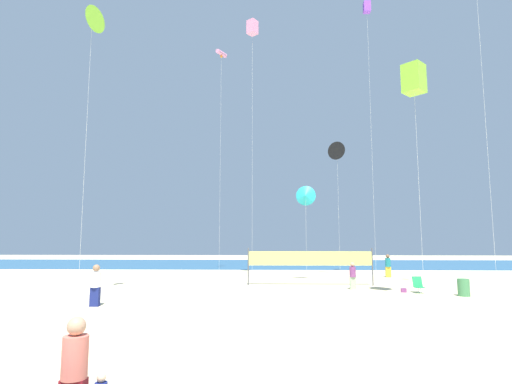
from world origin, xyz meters
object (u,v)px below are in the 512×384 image
(beachgoer_plum_shirt, at_px, (353,275))
(folding_beach_chair, at_px, (418,284))
(kite_violet_box, at_px, (367,9))
(kite_lime_box, at_px, (414,79))
(kite_pink_tube, at_px, (221,55))
(mother_figure, at_px, (74,370))
(beach_handbag, at_px, (404,290))
(kite_lime_delta, at_px, (92,20))
(kite_black_delta, at_px, (337,151))
(kite_pink_box, at_px, (252,28))
(kite_cyan_delta, at_px, (306,196))
(beachgoer_teal_shirt, at_px, (388,265))
(beachgoer_white_shirt, at_px, (96,284))
(volleyball_net, at_px, (310,260))
(trash_barrel, at_px, (464,287))

(beachgoer_plum_shirt, bearing_deg, folding_beach_chair, -132.89)
(kite_violet_box, relative_size, kite_lime_box, 1.86)
(kite_lime_box, xyz_separation_m, kite_pink_tube, (-11.77, 15.94, 9.15))
(mother_figure, height_order, kite_violet_box, kite_violet_box)
(beach_handbag, relative_size, kite_lime_delta, 0.02)
(kite_black_delta, height_order, kite_pink_box, kite_pink_box)
(kite_cyan_delta, height_order, kite_violet_box, kite_violet_box)
(beachgoer_teal_shirt, bearing_deg, kite_lime_delta, 9.15)
(beachgoer_plum_shirt, distance_m, beachgoer_teal_shirt, 9.11)
(folding_beach_chair, bearing_deg, kite_cyan_delta, 101.65)
(beach_handbag, bearing_deg, beachgoer_white_shirt, -160.93)
(kite_pink_tube, bearing_deg, beachgoer_white_shirt, -100.54)
(volleyball_net, xyz_separation_m, kite_pink_box, (-3.94, 3.38, 17.98))
(beach_handbag, height_order, kite_pink_tube, kite_pink_tube)
(kite_black_delta, bearing_deg, kite_violet_box, -47.94)
(kite_black_delta, height_order, kite_cyan_delta, kite_black_delta)
(kite_cyan_delta, xyz_separation_m, kite_pink_tube, (-7.08, 6.55, 14.00))
(mother_figure, distance_m, kite_pink_box, 30.08)
(kite_cyan_delta, bearing_deg, kite_black_delta, 50.99)
(trash_barrel, distance_m, kite_black_delta, 15.31)
(beachgoer_white_shirt, height_order, kite_pink_tube, kite_pink_tube)
(beachgoer_white_shirt, height_order, kite_pink_box, kite_pink_box)
(beachgoer_plum_shirt, relative_size, volleyball_net, 0.20)
(folding_beach_chair, distance_m, kite_pink_box, 22.49)
(beachgoer_white_shirt, xyz_separation_m, trash_barrel, (17.92, 3.88, -0.53))
(folding_beach_chair, relative_size, trash_barrel, 0.99)
(beachgoer_teal_shirt, bearing_deg, folding_beach_chair, 59.11)
(trash_barrel, bearing_deg, beach_handbag, 152.43)
(mother_figure, xyz_separation_m, beachgoer_teal_shirt, (12.34, 26.00, 0.04))
(beachgoer_teal_shirt, relative_size, trash_barrel, 2.00)
(beachgoer_plum_shirt, xyz_separation_m, kite_black_delta, (0.65, 8.23, 9.36))
(kite_cyan_delta, bearing_deg, beachgoer_teal_shirt, 27.10)
(kite_black_delta, distance_m, kite_lime_box, 13.20)
(beachgoer_plum_shirt, xyz_separation_m, trash_barrel, (5.23, -2.63, -0.41))
(mother_figure, relative_size, beach_handbag, 5.76)
(beachgoer_white_shirt, xyz_separation_m, kite_lime_box, (15.05, 1.67, 10.00))
(beachgoer_teal_shirt, relative_size, folding_beach_chair, 2.02)
(kite_black_delta, bearing_deg, folding_beach_chair, -74.38)
(beachgoer_plum_shirt, distance_m, kite_lime_delta, 20.46)
(folding_beach_chair, relative_size, kite_black_delta, 0.08)
(mother_figure, relative_size, kite_black_delta, 0.16)
(kite_black_delta, bearing_deg, volleyball_net, -115.85)
(kite_pink_tube, bearing_deg, mother_figure, -87.14)
(volleyball_net, relative_size, beach_handbag, 27.22)
(kite_cyan_delta, height_order, kite_lime_box, kite_lime_box)
(beachgoer_teal_shirt, relative_size, kite_lime_delta, 0.12)
(kite_pink_tube, bearing_deg, beachgoer_plum_shirt, -49.71)
(beachgoer_white_shirt, relative_size, kite_cyan_delta, 0.27)
(kite_lime_delta, bearing_deg, kite_pink_tube, 72.24)
(mother_figure, relative_size, kite_lime_box, 0.15)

